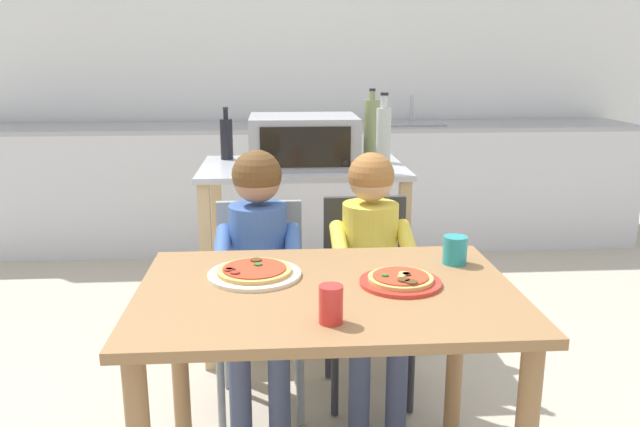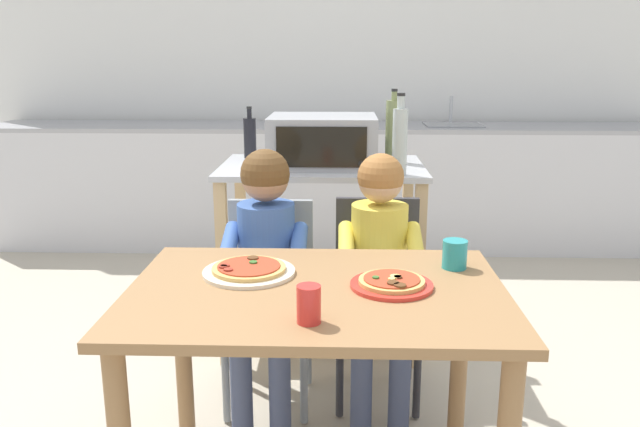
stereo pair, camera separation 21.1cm
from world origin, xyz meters
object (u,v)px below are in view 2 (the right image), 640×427
Objects in this scene: bottle_squat_spirits at (400,140)px; drinking_cup_red at (309,304)px; kitchen_island_cart at (322,226)px; pizza_plate_cream at (249,270)px; child_in_blue_striped_shirt at (265,253)px; toaster_oven at (323,141)px; dining_chair_right at (377,284)px; pizza_plate_red_rimmed at (392,283)px; drinking_cup_teal at (455,254)px; dining_table at (317,325)px; dining_chair_left at (269,287)px; bottle_dark_olive_oil at (250,137)px; bottle_brown_beer at (393,131)px; child_in_yellow_shirt at (380,255)px.

drinking_cup_red is at bearing -105.43° from bottle_squat_spirits.
kitchen_island_cart is 1.10m from pizza_plate_cream.
pizza_plate_cream is at bearing -90.07° from child_in_blue_striped_shirt.
toaster_oven is 0.74m from dining_chair_right.
dining_chair_right is 0.73m from pizza_plate_red_rimmed.
toaster_oven is at bearing 116.69° from dining_chair_right.
toaster_oven is 0.47× the size of child_in_blue_striped_shirt.
dining_table is at bearing -155.95° from drinking_cup_teal.
dining_chair_left is 3.31× the size of pizza_plate_red_rimmed.
dining_table is at bearing -89.05° from kitchen_island_cart.
dining_chair_right is (0.24, -0.49, -0.11)m from kitchen_island_cart.
toaster_oven is 0.75m from child_in_blue_striped_shirt.
dining_table is 0.26m from pizza_plate_red_rimmed.
bottle_dark_olive_oil is 1.52m from pizza_plate_red_rimmed.
pizza_plate_red_rimmed is (-0.10, -0.93, -0.30)m from bottle_squat_spirits.
bottle_squat_spirits is 0.34× the size of child_in_blue_striped_shirt.
drinking_cup_red reaches higher than drinking_cup_teal.
bottle_squat_spirits is 3.78× the size of drinking_cup_teal.
bottle_brown_beer reaches higher than dining_table.
pizza_plate_cream is at bearing -90.05° from dining_chair_left.
bottle_squat_spirits reaches higher than child_in_blue_striped_shirt.
child_in_yellow_shirt is 10.96× the size of drinking_cup_teal.
kitchen_island_cart is 1.44m from drinking_cup_red.
dining_table is 0.69m from dining_chair_left.
child_in_yellow_shirt is 10.12× the size of drinking_cup_red.
bottle_dark_olive_oil is 0.31× the size of dining_chair_left.
child_in_blue_striped_shirt is (0.00, -0.12, 0.18)m from dining_chair_left.
toaster_oven reaches higher than drinking_cup_red.
toaster_oven is at bearing 90.80° from dining_table.
bottle_brown_beer is 0.43× the size of dining_chair_right.
bottle_squat_spirits is at bearing 29.36° from dining_chair_left.
pizza_plate_red_rimmed is at bearing -94.37° from bottle_brown_beer.
child_in_blue_striped_shirt is (-0.22, 0.52, 0.05)m from dining_table.
pizza_plate_cream is (-0.44, -0.45, 0.09)m from child_in_yellow_shirt.
pizza_plate_red_rimmed is (0.44, -0.63, 0.26)m from dining_chair_left.
dining_chair_left is at bearing -111.00° from toaster_oven.
pizza_plate_cream is at bearing -100.82° from toaster_oven.
kitchen_island_cart is at bearing 144.30° from bottle_squat_spirits.
bottle_dark_olive_oil is at bearing 131.32° from dining_chair_right.
dining_chair_right is at bearing 21.29° from child_in_blue_striped_shirt.
kitchen_island_cart is at bearing 70.11° from dining_chair_left.
dining_table is at bearing -111.22° from child_in_yellow_shirt.
dining_chair_left is (-0.20, -0.52, -0.52)m from toaster_oven.
bottle_brown_beer is at bearing 85.63° from pizza_plate_red_rimmed.
drinking_cup_red is (0.01, -1.43, 0.18)m from kitchen_island_cart.
bottle_squat_spirits is at bearing 57.15° from pizza_plate_cream.
dining_chair_right is (0.44, 0.05, 0.00)m from dining_chair_left.
drinking_cup_red is at bearing -105.83° from child_in_yellow_shirt.
dining_chair_right is at bearing 90.00° from child_in_yellow_shirt.
bottle_brown_beer is 0.81m from dining_chair_right.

